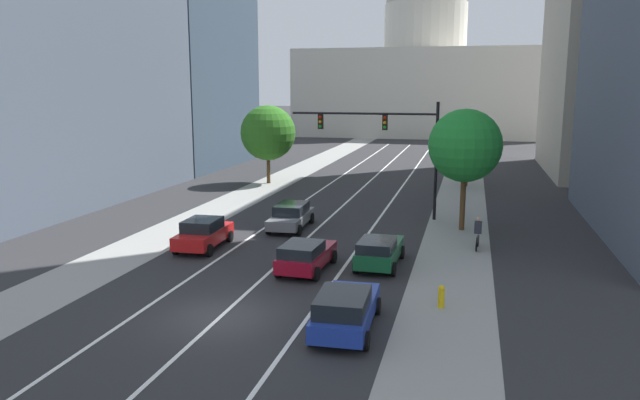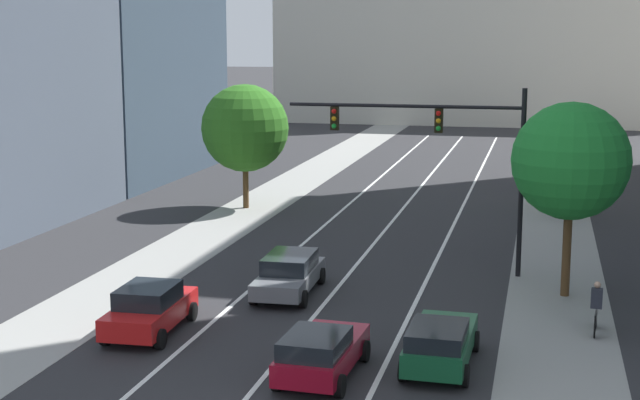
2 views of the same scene
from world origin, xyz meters
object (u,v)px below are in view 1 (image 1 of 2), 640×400
object	(u,v)px
car_red	(203,233)
street_tree_far_right	(465,146)
car_blue	(345,309)
capitol_building	(424,66)
car_crimson	(306,255)
street_tree_mid_left	(268,133)
cyclist	(478,233)
car_gray	(291,216)
traffic_signal_mast	(390,137)
car_green	(379,251)
street_tree_near_right	(468,140)
fire_hydrant	(441,296)

from	to	relation	value
car_red	street_tree_far_right	xyz separation A→B (m)	(13.16, 7.62, 4.21)
car_blue	capitol_building	bearing A→B (deg)	0.87
street_tree_far_right	car_crimson	bearing A→B (deg)	-123.61
capitol_building	street_tree_mid_left	xyz separation A→B (m)	(-8.52, -61.23, -7.60)
cyclist	car_gray	bearing A→B (deg)	83.39
traffic_signal_mast	cyclist	bearing A→B (deg)	-50.57
car_green	street_tree_far_right	world-z (taller)	street_tree_far_right
cyclist	street_tree_far_right	bearing A→B (deg)	16.51
car_gray	car_crimson	distance (m)	8.77
car_red	traffic_signal_mast	bearing A→B (deg)	-42.13
car_green	traffic_signal_mast	bearing A→B (deg)	6.47
capitol_building	car_red	world-z (taller)	capitol_building
capitol_building	street_tree_near_right	distance (m)	59.89
street_tree_near_right	car_gray	bearing A→B (deg)	-118.11
street_tree_mid_left	street_tree_far_right	world-z (taller)	street_tree_far_right
fire_hydrant	cyclist	distance (m)	9.35
fire_hydrant	street_tree_mid_left	world-z (taller)	street_tree_mid_left
street_tree_near_right	street_tree_far_right	bearing A→B (deg)	-90.05
capitol_building	car_crimson	distance (m)	86.41
cyclist	car_crimson	bearing A→B (deg)	132.62
capitol_building	street_tree_near_right	xyz separation A→B (m)	(8.42, -58.74, -8.10)
car_green	car_gray	world-z (taller)	car_gray
capitol_building	traffic_signal_mast	size ratio (longest dim) A/B	4.45
capitol_building	street_tree_near_right	bearing A→B (deg)	-81.84
car_crimson	street_tree_far_right	bearing A→B (deg)	-31.10
car_crimson	fire_hydrant	size ratio (longest dim) A/B	4.76
car_crimson	cyclist	size ratio (longest dim) A/B	2.52
car_crimson	fire_hydrant	bearing A→B (deg)	-114.92
street_tree_far_right	fire_hydrant	bearing A→B (deg)	-92.18
cyclist	street_tree_near_right	distance (m)	21.20
capitol_building	car_blue	size ratio (longest dim) A/B	8.80
traffic_signal_mast	street_tree_far_right	bearing A→B (deg)	-27.70
car_gray	street_tree_near_right	world-z (taller)	street_tree_near_right
capitol_building	car_gray	size ratio (longest dim) A/B	8.70
car_blue	fire_hydrant	xyz separation A→B (m)	(3.13, 3.14, -0.34)
car_green	cyclist	world-z (taller)	cyclist
cyclist	street_tree_far_right	distance (m)	6.07
capitol_building	car_red	xyz separation A→B (m)	(-4.75, -82.99, -11.23)
street_tree_near_right	cyclist	bearing A→B (deg)	-87.62
capitol_building	street_tree_mid_left	size ratio (longest dim) A/B	6.17
car_crimson	street_tree_mid_left	bearing A→B (deg)	24.96
cyclist	street_tree_mid_left	xyz separation A→B (m)	(-17.81, 18.47, 3.59)
car_gray	car_crimson	bearing A→B (deg)	-160.91
car_green	car_red	xyz separation A→B (m)	(-9.50, 1.09, 0.04)
car_crimson	street_tree_far_right	xyz separation A→B (m)	(6.83, 10.28, 4.25)
car_crimson	street_tree_near_right	size ratio (longest dim) A/B	0.74
car_green	car_red	size ratio (longest dim) A/B	1.01
car_crimson	capitol_building	bearing A→B (deg)	3.56
car_gray	fire_hydrant	distance (m)	14.88
fire_hydrant	street_tree_mid_left	size ratio (longest dim) A/B	0.13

